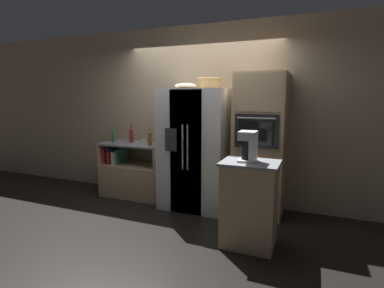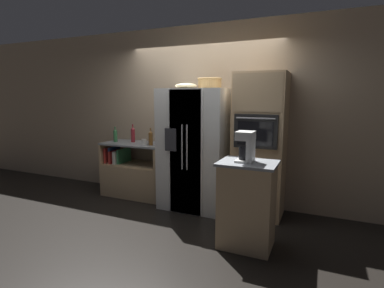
% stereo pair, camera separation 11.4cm
% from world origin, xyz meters
% --- Properties ---
extents(ground_plane, '(20.00, 20.00, 0.00)m').
position_xyz_m(ground_plane, '(0.00, 0.00, 0.00)').
color(ground_plane, black).
extents(wall_back, '(12.00, 0.06, 2.80)m').
position_xyz_m(wall_back, '(0.00, 0.42, 1.40)').
color(wall_back, tan).
rests_on(wall_back, ground_plane).
extents(counter_left, '(1.11, 0.58, 0.91)m').
position_xyz_m(counter_left, '(-1.13, 0.10, 0.34)').
color(counter_left, tan).
rests_on(counter_left, ground_plane).
extents(refrigerator, '(1.00, 0.78, 1.81)m').
position_xyz_m(refrigerator, '(0.04, 0.02, 0.90)').
color(refrigerator, silver).
rests_on(refrigerator, ground_plane).
extents(wall_oven, '(0.69, 0.65, 2.02)m').
position_xyz_m(wall_oven, '(0.99, 0.10, 1.01)').
color(wall_oven, tan).
rests_on(wall_oven, ground_plane).
extents(island_counter, '(0.63, 0.51, 0.98)m').
position_xyz_m(island_counter, '(1.06, -0.89, 0.49)').
color(island_counter, tan).
rests_on(island_counter, ground_plane).
extents(wicker_basket, '(0.36, 0.36, 0.15)m').
position_xyz_m(wicker_basket, '(0.23, 0.10, 1.89)').
color(wicker_basket, tan).
rests_on(wicker_basket, refrigerator).
extents(fruit_bowl, '(0.32, 0.32, 0.08)m').
position_xyz_m(fruit_bowl, '(-0.09, -0.05, 1.85)').
color(fruit_bowl, beige).
rests_on(fruit_bowl, refrigerator).
extents(bottle_tall, '(0.07, 0.07, 0.31)m').
position_xyz_m(bottle_tall, '(-1.20, 0.17, 1.05)').
color(bottle_tall, maroon).
rests_on(bottle_tall, counter_left).
extents(bottle_short, '(0.07, 0.07, 0.26)m').
position_xyz_m(bottle_short, '(-1.49, 0.06, 1.03)').
color(bottle_short, '#33723F').
rests_on(bottle_short, counter_left).
extents(bottle_wide, '(0.07, 0.07, 0.28)m').
position_xyz_m(bottle_wide, '(-0.73, -0.01, 1.04)').
color(bottle_wide, brown).
rests_on(bottle_wide, counter_left).
extents(mug, '(0.12, 0.08, 0.09)m').
position_xyz_m(mug, '(-0.87, -0.01, 0.96)').
color(mug, silver).
rests_on(mug, counter_left).
extents(coffee_maker, '(0.19, 0.22, 0.34)m').
position_xyz_m(coffee_maker, '(1.04, -0.90, 1.17)').
color(coffee_maker, white).
rests_on(coffee_maker, island_counter).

